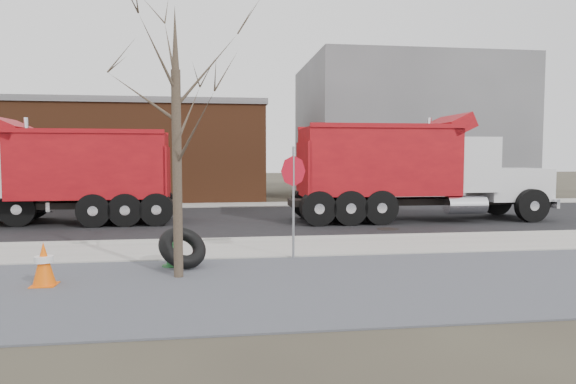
{
  "coord_description": "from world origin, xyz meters",
  "views": [
    {
      "loc": [
        -2.44,
        -12.62,
        2.37
      ],
      "look_at": [
        -0.54,
        1.08,
        1.4
      ],
      "focal_mm": 32.0,
      "sensor_mm": 36.0,
      "label": 1
    }
  ],
  "objects": [
    {
      "name": "truck_tire",
      "position": [
        -3.18,
        -1.75,
        0.45
      ],
      "size": [
        1.35,
        1.32,
        0.93
      ],
      "color": "black",
      "rests_on": "ground"
    },
    {
      "name": "far_sidewalk",
      "position": [
        0.0,
        12.0,
        0.03
      ],
      "size": [
        60.0,
        2.0,
        0.06
      ],
      "primitive_type": "cube",
      "color": "#9E9B93",
      "rests_on": "ground"
    },
    {
      "name": "dump_truck_red_b",
      "position": [
        -7.83,
        5.94,
        1.83
      ],
      "size": [
        8.54,
        2.77,
        3.59
      ],
      "rotation": [
        0.0,
        0.0,
        3.18
      ],
      "color": "black",
      "rests_on": "ground"
    },
    {
      "name": "gravel_verge",
      "position": [
        0.0,
        -3.5,
        0.01
      ],
      "size": [
        60.0,
        5.0,
        0.03
      ],
      "primitive_type": "cube",
      "color": "slate",
      "rests_on": "ground"
    },
    {
      "name": "bare_tree",
      "position": [
        -3.2,
        -2.6,
        3.3
      ],
      "size": [
        3.2,
        3.2,
        5.2
      ],
      "color": "#382D23",
      "rests_on": "ground"
    },
    {
      "name": "curb",
      "position": [
        0.0,
        1.55,
        0.06
      ],
      "size": [
        60.0,
        0.15,
        0.11
      ],
      "primitive_type": "cube",
      "color": "#9E9B93",
      "rests_on": "ground"
    },
    {
      "name": "dump_truck_red_a",
      "position": [
        4.58,
        5.37,
        1.95
      ],
      "size": [
        9.57,
        2.66,
        3.83
      ],
      "rotation": [
        0.0,
        0.0,
        -0.0
      ],
      "color": "black",
      "rests_on": "ground"
    },
    {
      "name": "stop_sign",
      "position": [
        -0.73,
        -1.12,
        1.77
      ],
      "size": [
        0.62,
        0.38,
        2.59
      ],
      "rotation": [
        0.0,
        0.0,
        0.13
      ],
      "color": "gray",
      "rests_on": "ground"
    },
    {
      "name": "building_brick",
      "position": [
        -10.0,
        17.0,
        2.65
      ],
      "size": [
        20.2,
        8.2,
        5.3
      ],
      "color": "brown",
      "rests_on": "ground"
    },
    {
      "name": "traffic_cone_near",
      "position": [
        -5.56,
        -2.95,
        0.41
      ],
      "size": [
        0.43,
        0.43,
        0.82
      ],
      "color": "#FF5F08",
      "rests_on": "ground"
    },
    {
      "name": "road",
      "position": [
        0.0,
        6.3,
        0.01
      ],
      "size": [
        60.0,
        9.4,
        0.02
      ],
      "primitive_type": "cube",
      "color": "black",
      "rests_on": "ground"
    },
    {
      "name": "sidewalk",
      "position": [
        0.0,
        0.25,
        0.03
      ],
      "size": [
        60.0,
        2.5,
        0.06
      ],
      "primitive_type": "cube",
      "color": "#9E9B93",
      "rests_on": "ground"
    },
    {
      "name": "ground",
      "position": [
        0.0,
        0.0,
        0.0
      ],
      "size": [
        120.0,
        120.0,
        0.0
      ],
      "primitive_type": "plane",
      "color": "#383328",
      "rests_on": "ground"
    },
    {
      "name": "fire_hydrant",
      "position": [
        -3.42,
        -1.6,
        0.34
      ],
      "size": [
        0.42,
        0.41,
        0.75
      ],
      "rotation": [
        0.0,
        0.0,
        0.18
      ],
      "color": "#2D763F",
      "rests_on": "ground"
    },
    {
      "name": "building_grey",
      "position": [
        9.0,
        18.0,
        4.0
      ],
      "size": [
        12.0,
        10.0,
        8.0
      ],
      "color": "gray",
      "rests_on": "ground"
    }
  ]
}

